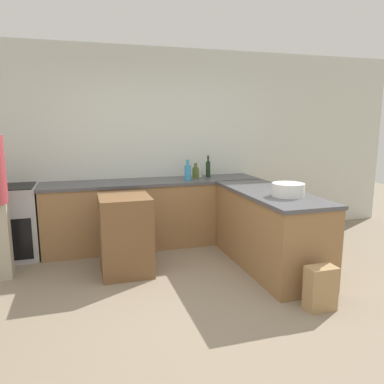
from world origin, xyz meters
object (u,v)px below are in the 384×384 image
object	(u,v)px
olive_oil_bottle	(196,172)
paper_bag	(321,288)
range_oven	(7,223)
island_table	(125,234)
vinegar_bottle_clear	(200,172)
mixing_bowl	(288,190)
dish_soap_bottle	(188,172)
wine_bottle_dark	(208,169)

from	to	relation	value
olive_oil_bottle	paper_bag	xyz separation A→B (m)	(0.48, -2.28, -0.78)
range_oven	paper_bag	distance (m)	3.71
island_table	vinegar_bottle_clear	distance (m)	1.64
paper_bag	vinegar_bottle_clear	bearing A→B (deg)	99.15
island_table	vinegar_bottle_clear	xyz separation A→B (m)	(1.20, 0.98, 0.54)
mixing_bowl	dish_soap_bottle	distance (m)	1.55
dish_soap_bottle	vinegar_bottle_clear	bearing A→B (deg)	43.63
island_table	wine_bottle_dark	size ratio (longest dim) A/B	2.84
olive_oil_bottle	paper_bag	bearing A→B (deg)	-78.19
mixing_bowl	wine_bottle_dark	world-z (taller)	wine_bottle_dark
range_oven	mixing_bowl	distance (m)	3.41
olive_oil_bottle	wine_bottle_dark	bearing A→B (deg)	15.87
island_table	olive_oil_bottle	distance (m)	1.52
dish_soap_bottle	olive_oil_bottle	bearing A→B (deg)	41.02
dish_soap_bottle	wine_bottle_dark	bearing A→B (deg)	28.13
wine_bottle_dark	dish_soap_bottle	bearing A→B (deg)	-151.87
range_oven	paper_bag	world-z (taller)	range_oven
vinegar_bottle_clear	wine_bottle_dark	bearing A→B (deg)	-20.91
vinegar_bottle_clear	wine_bottle_dark	xyz separation A→B (m)	(0.11, -0.04, 0.05)
island_table	olive_oil_bottle	bearing A→B (deg)	38.60
range_oven	mixing_bowl	world-z (taller)	mixing_bowl
dish_soap_bottle	wine_bottle_dark	xyz separation A→B (m)	(0.36, 0.19, 0.01)
olive_oil_bottle	vinegar_bottle_clear	distance (m)	0.14
wine_bottle_dark	range_oven	bearing A→B (deg)	-178.44
olive_oil_bottle	paper_bag	size ratio (longest dim) A/B	0.53
mixing_bowl	paper_bag	xyz separation A→B (m)	(-0.09, -0.78, -0.77)
island_table	dish_soap_bottle	size ratio (longest dim) A/B	3.19
island_table	dish_soap_bottle	distance (m)	1.34
olive_oil_bottle	vinegar_bottle_clear	size ratio (longest dim) A/B	1.14
range_oven	olive_oil_bottle	size ratio (longest dim) A/B	4.25
wine_bottle_dark	paper_bag	bearing A→B (deg)	-83.39
paper_bag	mixing_bowl	bearing A→B (deg)	83.18
island_table	wine_bottle_dark	world-z (taller)	wine_bottle_dark
olive_oil_bottle	mixing_bowl	bearing A→B (deg)	-69.25
island_table	vinegar_bottle_clear	size ratio (longest dim) A/B	4.67
dish_soap_bottle	wine_bottle_dark	size ratio (longest dim) A/B	0.89
paper_bag	island_table	bearing A→B (deg)	138.57
island_table	mixing_bowl	xyz separation A→B (m)	(1.67, -0.62, 0.53)
olive_oil_bottle	paper_bag	distance (m)	2.46
mixing_bowl	olive_oil_bottle	bearing A→B (deg)	110.75
vinegar_bottle_clear	dish_soap_bottle	world-z (taller)	dish_soap_bottle
vinegar_bottle_clear	dish_soap_bottle	size ratio (longest dim) A/B	0.68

